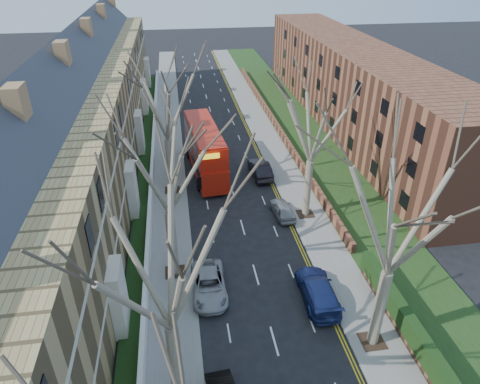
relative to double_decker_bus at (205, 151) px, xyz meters
name	(u,v)px	position (x,y,z in m)	size (l,w,h in m)	color
pavement_left	(168,145)	(-3.81, 7.34, -2.32)	(3.00, 102.00, 0.12)	slate
pavement_right	(268,139)	(8.19, 7.34, -2.32)	(3.00, 102.00, 0.12)	slate
terrace_left	(81,130)	(-11.45, -0.66, 3.16)	(9.70, 78.00, 13.60)	#967D4C
flats_right	(351,85)	(19.66, 11.34, 2.61)	(13.97, 54.00, 10.00)	brown
front_wall_left	(152,173)	(-5.46, -0.66, -1.76)	(0.30, 78.00, 1.00)	white
grass_verge_right	(304,136)	(12.69, 7.34, -2.23)	(6.00, 102.00, 0.06)	#1D3212
tree_left_mid	(163,254)	(-3.51, -25.66, 7.18)	(10.50, 10.50, 14.71)	#6E624E
tree_left_far	(164,157)	(-3.51, -15.66, 6.87)	(10.15, 10.15, 14.22)	#6E624E
tree_left_dist	(164,93)	(-3.51, -3.66, 7.18)	(10.50, 10.50, 14.71)	#6E624E
tree_right_mid	(402,206)	(7.89, -23.66, 7.18)	(10.50, 10.50, 14.71)	#6E624E
tree_right_far	(314,114)	(7.89, -9.66, 6.87)	(10.15, 10.15, 14.22)	#6E624E
double_decker_bus	(205,151)	(0.00, 0.00, 0.00)	(3.66, 11.75, 4.82)	#A8190C
car_left_far	(209,284)	(-1.26, -17.94, -1.69)	(2.29, 4.97, 1.38)	#97979C
car_right_near	(318,290)	(5.77, -19.67, -1.61)	(2.14, 5.27, 1.53)	navy
car_right_mid	(283,209)	(5.89, -9.39, -1.72)	(1.54, 3.82, 1.30)	gray
car_right_far	(260,169)	(5.40, -1.86, -1.58)	(1.67, 4.80, 1.58)	black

